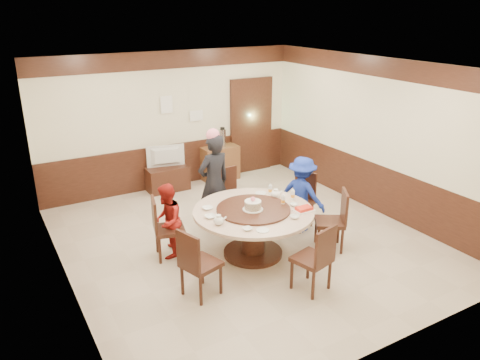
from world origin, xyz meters
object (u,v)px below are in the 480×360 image
banquet_table (253,223)px  person_red (167,221)px  thermos (222,138)px  person_standing (214,183)px  side_cabinet (220,163)px  person_blue (302,194)px  tv_stand (168,179)px  birthday_cake (253,205)px  shrimp_platter (304,209)px  television (166,157)px

banquet_table → person_red: person_red is taller
thermos → banquet_table: bearing=-110.3°
person_standing → side_cabinet: 2.50m
person_standing → side_cabinet: person_standing is taller
person_blue → side_cabinet: (-0.03, 2.90, -0.28)m
side_cabinet → tv_stand: bearing=-178.6°
side_cabinet → thermos: 0.57m
birthday_cake → tv_stand: birthday_cake is taller
banquet_table → person_red: (-1.14, 0.63, 0.04)m
birthday_cake → tv_stand: bearing=91.6°
banquet_table → birthday_cake: birthday_cake is taller
tv_stand → thermos: size_ratio=2.24×
person_red → shrimp_platter: (1.77, -1.04, 0.20)m
shrimp_platter → television: bearing=101.9°
tv_stand → side_cabinet: side_cabinet is taller
person_blue → person_standing: bearing=34.0°
television → side_cabinet: bearing=-167.9°
person_standing → tv_stand: (-0.03, 2.10, -0.59)m
banquet_table → person_blue: size_ratio=1.40×
person_standing → tv_stand: person_standing is taller
banquet_table → side_cabinet: (1.13, 3.24, -0.16)m
person_standing → tv_stand: 2.18m
shrimp_platter → television: size_ratio=0.39×
person_standing → banquet_table: bearing=85.9°
person_standing → tv_stand: bearing=-98.4°
banquet_table → person_red: bearing=150.9°
person_red → tv_stand: (1.01, 2.58, -0.33)m
banquet_table → tv_stand: 3.22m
television → banquet_table: bearing=102.9°
banquet_table → person_standing: (-0.10, 1.11, 0.31)m
tv_stand → side_cabinet: size_ratio=1.06×
person_red → birthday_cake: person_red is taller
side_cabinet → person_standing: bearing=-119.9°
shrimp_platter → tv_stand: bearing=101.9°
birthday_cake → tv_stand: 3.30m
person_standing → shrimp_platter: size_ratio=5.60×
person_red → tv_stand: size_ratio=1.36×
person_blue → person_red: bearing=58.3°
birthday_cake → side_cabinet: birthday_cake is taller
birthday_cake → shrimp_platter: bearing=-28.8°
birthday_cake → person_standing: bearing=93.1°
person_standing → person_blue: (1.26, -0.77, -0.19)m
thermos → birthday_cake: bearing=-110.6°
banquet_table → shrimp_platter: shrimp_platter is taller
person_blue → thermos: (0.04, 2.90, 0.29)m
shrimp_platter → television: television is taller
person_red → television: size_ratio=1.48×
banquet_table → thermos: bearing=69.7°
tv_stand → television: (-0.00, 0.00, 0.47)m
person_standing → shrimp_platter: (0.73, -1.51, -0.06)m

